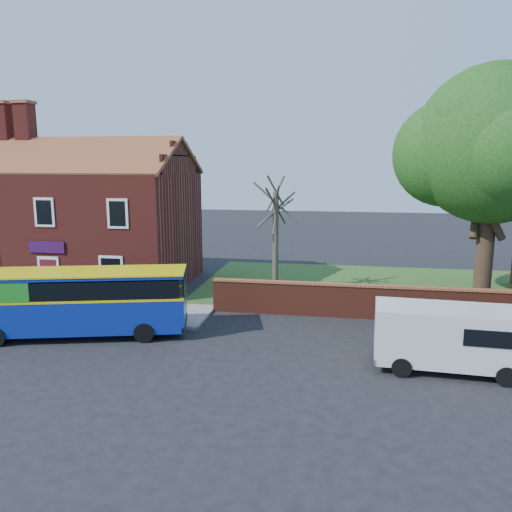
# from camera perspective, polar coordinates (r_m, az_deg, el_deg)

# --- Properties ---
(ground) EXTENTS (120.00, 120.00, 0.00)m
(ground) POSITION_cam_1_polar(r_m,az_deg,el_deg) (19.01, -16.31, -11.68)
(ground) COLOR black
(ground) RESTS_ON ground
(pavement) EXTENTS (18.00, 3.50, 0.12)m
(pavement) POSITION_cam_1_polar(r_m,az_deg,el_deg) (27.13, -24.32, -5.37)
(pavement) COLOR gray
(pavement) RESTS_ON ground
(kerb) EXTENTS (18.00, 0.15, 0.14)m
(kerb) POSITION_cam_1_polar(r_m,az_deg,el_deg) (25.77, -26.50, -6.33)
(kerb) COLOR slate
(kerb) RESTS_ON ground
(grass_strip) EXTENTS (26.00, 12.00, 0.04)m
(grass_strip) POSITION_cam_1_polar(r_m,az_deg,el_deg) (29.96, 19.18, -3.65)
(grass_strip) COLOR #426B28
(grass_strip) RESTS_ON ground
(shop_building) EXTENTS (12.30, 8.13, 10.50)m
(shop_building) POSITION_cam_1_polar(r_m,az_deg,el_deg) (31.32, -18.95, 3.28)
(shop_building) COLOR maroon
(shop_building) RESTS_ON ground
(boundary_wall) EXTENTS (22.00, 0.38, 1.60)m
(boundary_wall) POSITION_cam_1_polar(r_m,az_deg,el_deg) (24.06, 21.52, -5.26)
(boundary_wall) COLOR maroon
(boundary_wall) RESTS_ON ground
(bus) EXTENTS (9.25, 4.49, 2.74)m
(bus) POSITION_cam_1_polar(r_m,az_deg,el_deg) (21.93, -20.63, -4.66)
(bus) COLOR navy
(bus) RESTS_ON ground
(van_near) EXTENTS (5.16, 2.33, 2.22)m
(van_near) POSITION_cam_1_polar(r_m,az_deg,el_deg) (18.53, 21.39, -8.48)
(van_near) COLOR silver
(van_near) RESTS_ON ground
(large_tree) EXTENTS (9.64, 7.63, 11.76)m
(large_tree) POSITION_cam_1_polar(r_m,az_deg,el_deg) (27.30, 25.56, 10.88)
(large_tree) COLOR black
(large_tree) RESTS_ON ground
(bare_tree) EXTENTS (2.29, 2.73, 6.10)m
(bare_tree) POSITION_cam_1_polar(r_m,az_deg,el_deg) (27.14, 2.25, 2.21)
(bare_tree) COLOR #4C4238
(bare_tree) RESTS_ON ground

